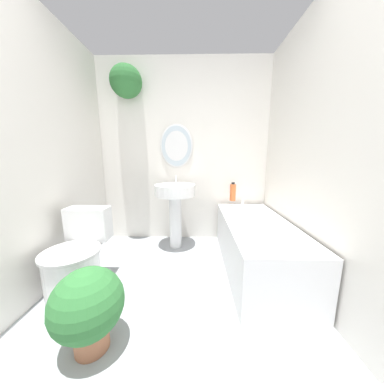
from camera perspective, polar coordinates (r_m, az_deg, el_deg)
The scene contains 8 objects.
wall_back at distance 2.67m, azimuth -4.76°, elevation 14.17°, with size 2.35×0.39×2.40m.
wall_left at distance 1.99m, azimuth -40.66°, elevation 9.36°, with size 0.06×2.41×2.40m.
wall_right at distance 1.79m, azimuth 35.02°, elevation 10.13°, with size 0.06×2.41×2.40m.
toilet at distance 1.97m, azimuth -30.92°, elevation -17.44°, with size 0.44×0.59×0.69m.
pedestal_sink at distance 2.42m, azimuth -5.03°, elevation -2.46°, with size 0.50×0.50×0.91m.
bathtub at distance 2.15m, azimuth 18.40°, elevation -14.41°, with size 0.62×1.46×0.59m.
shampoo_bottle at distance 2.54m, azimuth 12.00°, elevation -0.04°, with size 0.08×0.08×0.24m.
potted_plant at distance 1.44m, azimuth -28.38°, elevation -27.51°, with size 0.41×0.41×0.51m.
Camera 1 is at (0.16, -0.35, 1.15)m, focal length 18.00 mm.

